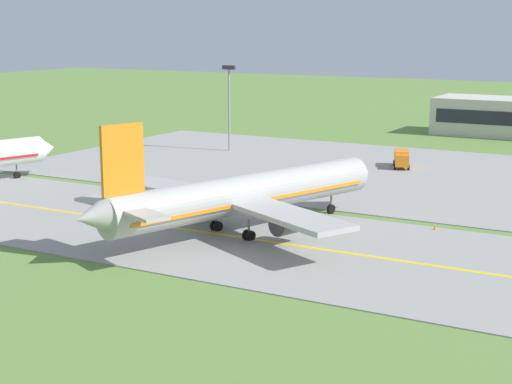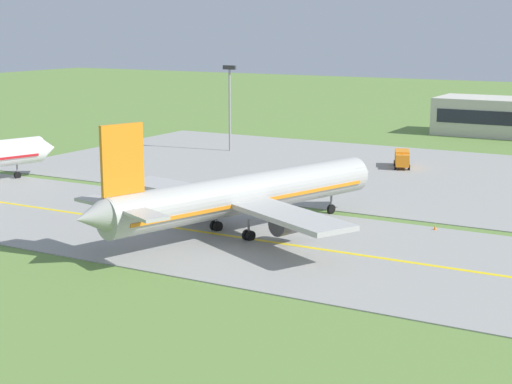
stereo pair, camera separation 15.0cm
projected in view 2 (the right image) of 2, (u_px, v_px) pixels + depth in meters
name	position (u px, v px, depth m)	size (l,w,h in m)	color
ground_plane	(293.00, 246.00, 79.89)	(500.00, 500.00, 0.00)	olive
taxiway_strip	(293.00, 246.00, 79.88)	(240.00, 28.00, 0.10)	gray
apron_pad	(497.00, 184.00, 110.88)	(140.00, 52.00, 0.10)	gray
taxiway_centreline	(293.00, 245.00, 79.86)	(220.00, 0.60, 0.01)	yellow
airplane_lead	(243.00, 195.00, 83.98)	(31.70, 38.58, 12.70)	#ADADA8
service_truck_fuel	(402.00, 158.00, 123.21)	(4.06, 6.34, 2.60)	orange
apron_light_mast	(230.00, 97.00, 138.08)	(2.40, 0.50, 14.70)	gray
traffic_cone_near_edge	(435.00, 228.00, 85.91)	(0.44, 0.44, 0.60)	orange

